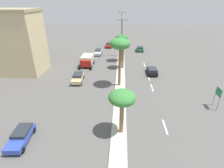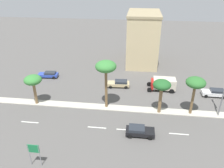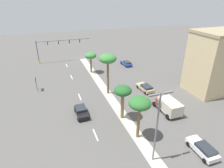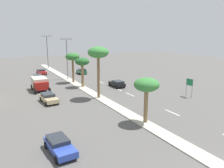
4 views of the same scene
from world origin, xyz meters
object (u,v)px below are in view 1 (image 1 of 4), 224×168
object	(u,v)px
palm_tree_far	(122,99)
palm_tree_mid	(120,45)
sedan_white_outboard	(98,52)
sedan_blue_center	(21,136)
street_lamp_center	(122,24)
commercial_building	(10,42)
sedan_black_mid	(152,71)
palm_tree_rear	(122,39)
sedan_green_rear	(140,48)
street_lamp_near	(122,35)
sedan_tan_front	(78,78)
sedan_red_leading	(109,45)
box_truck	(87,60)
directional_road_sign	(218,94)
palm_tree_left	(123,47)

from	to	relation	value
palm_tree_far	palm_tree_mid	distance (m)	12.72
palm_tree_far	sedan_white_outboard	size ratio (longest dim) A/B	1.23
sedan_blue_center	street_lamp_center	bearing A→B (deg)	78.72
commercial_building	sedan_black_mid	distance (m)	29.59
palm_tree_rear	sedan_green_rear	bearing A→B (deg)	60.49
commercial_building	street_lamp_near	distance (m)	25.92
palm_tree_far	sedan_green_rear	xyz separation A→B (m)	(5.37, 36.22, -3.76)
palm_tree_mid	sedan_tan_front	world-z (taller)	palm_tree_mid
palm_tree_far	sedan_red_leading	xyz separation A→B (m)	(-4.37, 40.59, -3.80)
sedan_green_rear	sedan_tan_front	size ratio (longest dim) A/B	0.89
sedan_blue_center	box_truck	distance (m)	24.55
sedan_green_rear	sedan_tan_front	bearing A→B (deg)	-121.45
palm_tree_rear	sedan_blue_center	size ratio (longest dim) A/B	1.46
commercial_building	sedan_green_rear	size ratio (longest dim) A/B	3.10
commercial_building	street_lamp_center	size ratio (longest dim) A/B	1.26
sedan_white_outboard	sedan_green_rear	size ratio (longest dim) A/B	1.07
directional_road_sign	sedan_tan_front	size ratio (longest dim) A/B	0.68
palm_tree_rear	directional_road_sign	bearing A→B (deg)	-56.47
palm_tree_far	commercial_building	bearing A→B (deg)	141.35
sedan_white_outboard	sedan_blue_center	distance (m)	34.23
street_lamp_near	sedan_blue_center	world-z (taller)	street_lamp_near
sedan_white_outboard	sedan_red_leading	xyz separation A→B (m)	(2.35, 8.67, -0.03)
palm_tree_rear	sedan_white_outboard	xyz separation A→B (m)	(-6.53, 5.53, -4.78)
street_lamp_center	palm_tree_far	bearing A→B (deg)	-89.59
sedan_black_mid	sedan_tan_front	distance (m)	15.22
sedan_green_rear	sedan_tan_front	xyz separation A→B (m)	(-13.70, -22.40, -0.02)
palm_tree_rear	sedan_blue_center	distance (m)	30.76
sedan_blue_center	sedan_red_leading	distance (m)	43.13
sedan_red_leading	box_truck	xyz separation A→B (m)	(-3.70, -18.26, 0.61)
directional_road_sign	sedan_blue_center	world-z (taller)	directional_road_sign
palm_tree_far	palm_tree_left	distance (m)	21.31
commercial_building	street_lamp_center	xyz separation A→B (m)	(22.43, 32.40, -0.32)
directional_road_sign	sedan_green_rear	world-z (taller)	directional_road_sign
palm_tree_far	sedan_green_rear	bearing A→B (deg)	81.57
sedan_green_rear	palm_tree_rear	bearing A→B (deg)	-119.51
palm_tree_rear	sedan_tan_front	world-z (taller)	palm_tree_rear
sedan_white_outboard	sedan_tan_front	bearing A→B (deg)	-95.05
palm_tree_far	street_lamp_near	size ratio (longest dim) A/B	0.57
sedan_green_rear	street_lamp_near	bearing A→B (deg)	-135.20
palm_tree_rear	sedan_tan_front	distance (m)	15.72
palm_tree_rear	palm_tree_mid	bearing A→B (deg)	-91.01
palm_tree_mid	sedan_white_outboard	distance (m)	21.54
palm_tree_mid	commercial_building	bearing A→B (deg)	165.39
street_lamp_center	sedan_green_rear	size ratio (longest dim) A/B	2.46
sedan_red_leading	box_truck	bearing A→B (deg)	-101.45
palm_tree_rear	commercial_building	bearing A→B (deg)	-160.14
sedan_black_mid	palm_tree_rear	bearing A→B (deg)	128.04
sedan_red_leading	sedan_green_rear	bearing A→B (deg)	-24.15
directional_road_sign	sedan_tan_front	xyz separation A→B (m)	(-21.70, 7.90, -1.48)
palm_tree_mid	sedan_black_mid	bearing A→B (deg)	40.47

